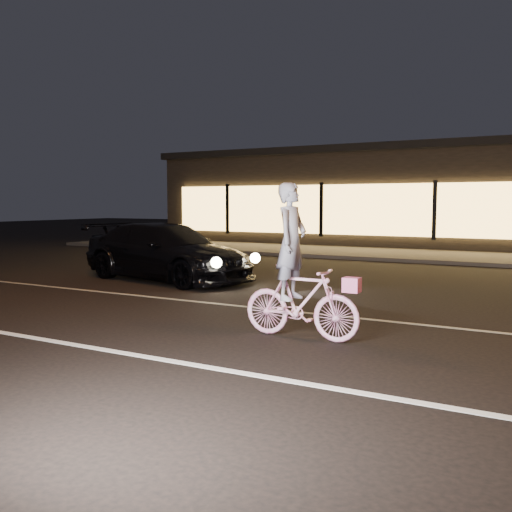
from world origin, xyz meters
The scene contains 7 objects.
ground centered at (0.00, 0.00, 0.00)m, with size 90.00×90.00×0.00m, color black.
lane_stripe_near centered at (0.00, -1.50, 0.00)m, with size 60.00×0.12×0.01m, color silver.
lane_stripe_far centered at (0.00, 2.00, 0.00)m, with size 60.00×0.10×0.01m, color gray.
sidewalk centered at (0.00, 13.00, 0.06)m, with size 30.00×4.00×0.12m, color #383533.
storefront centered at (0.00, 18.97, 2.15)m, with size 25.40×8.42×4.20m.
cyclist centered at (1.22, 0.29, 0.77)m, with size 1.71×0.59×2.15m.
sedan centered at (-4.10, 4.18, 0.69)m, with size 5.03×2.78×1.38m.
Camera 1 is at (4.50, -6.79, 1.88)m, focal length 40.00 mm.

